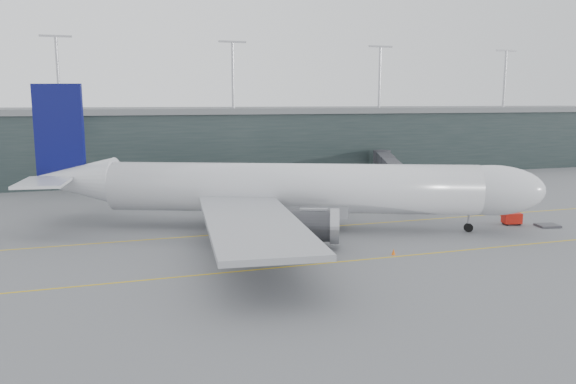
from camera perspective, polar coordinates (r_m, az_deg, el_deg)
name	(u,v)px	position (r m, az deg, el deg)	size (l,w,h in m)	color
ground	(274,224)	(77.64, -1.48, -3.24)	(320.00, 320.00, 0.00)	slate
taxiline_a	(282,230)	(73.90, -0.60, -3.87)	(160.00, 0.25, 0.02)	gold
taxiline_b	(327,263)	(59.30, 4.00, -7.21)	(160.00, 0.25, 0.02)	gold
taxiline_lead_main	(269,198)	(97.85, -1.95, -0.62)	(0.25, 60.00, 0.02)	gold
terminal	(204,140)	(132.79, -8.56, 5.20)	(240.00, 36.00, 29.00)	#1E2929
main_aircraft	(289,189)	(73.51, 0.06, 0.29)	(65.03, 60.06, 19.02)	silver
jet_bridge	(378,167)	(106.82, 9.11, 2.57)	(17.62, 43.57, 6.09)	#2F2F35
gse_cart	(512,218)	(82.74, 21.78, -2.48)	(2.69, 2.04, 1.63)	red
baggage_dolly	(548,225)	(83.44, 24.87, -3.11)	(2.81, 2.25, 0.28)	#3A3A3F
uld_a	(228,206)	(85.96, -6.13, -1.46)	(2.31, 2.13, 1.69)	#313236
uld_b	(238,204)	(86.78, -5.12, -1.22)	(2.62, 2.31, 2.03)	#313236
uld_c	(259,204)	(87.15, -2.94, -1.20)	(2.43, 2.15, 1.87)	#313236
cone_nose	(502,214)	(88.38, 20.90, -2.06)	(0.48, 0.48, 0.76)	#D0600B
cone_wing_stbd	(394,252)	(63.17, 10.67, -5.99)	(0.45, 0.45, 0.71)	orange
cone_wing_port	(316,202)	(92.70, 2.89, -0.98)	(0.42, 0.42, 0.67)	#E54D0C
cone_tail	(219,247)	(64.73, -7.06, -5.55)	(0.41, 0.41, 0.65)	#DA550C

